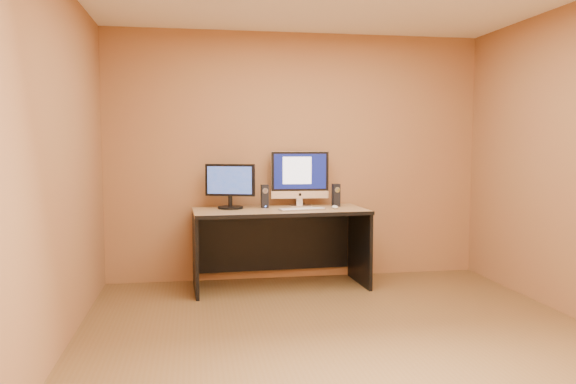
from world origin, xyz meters
name	(u,v)px	position (x,y,z in m)	size (l,w,h in m)	color
floor	(346,340)	(0.00, 0.00, 0.00)	(4.00, 4.00, 0.00)	brown
walls	(348,163)	(0.00, 0.00, 1.30)	(4.00, 4.00, 2.60)	olive
desk	(280,248)	(-0.25, 1.59, 0.39)	(1.71, 0.75, 0.79)	#A68453
imac	(300,178)	(0.00, 1.82, 1.08)	(0.61, 0.22, 0.59)	silver
second_monitor	(230,186)	(-0.73, 1.72, 1.01)	(0.51, 0.26, 0.45)	black
speaker_left	(265,196)	(-0.38, 1.74, 0.91)	(0.07, 0.08, 0.23)	black
speaker_right	(336,195)	(0.36, 1.74, 0.91)	(0.07, 0.08, 0.23)	black
keyboard	(302,209)	(-0.04, 1.48, 0.80)	(0.46, 0.12, 0.02)	#B7B8BC
mouse	(335,207)	(0.30, 1.53, 0.81)	(0.06, 0.11, 0.04)	silver
cable_a	(306,204)	(0.09, 1.94, 0.79)	(0.01, 0.01, 0.23)	black
cable_b	(295,204)	(-0.03, 1.97, 0.79)	(0.01, 0.01, 0.19)	black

